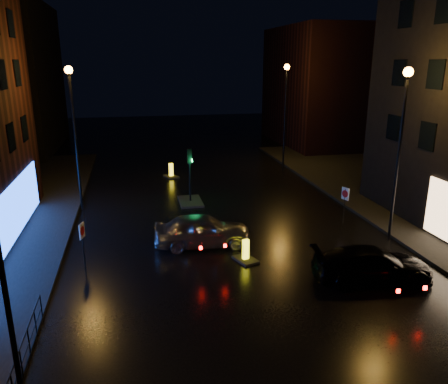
{
  "coord_description": "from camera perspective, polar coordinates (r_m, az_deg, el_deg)",
  "views": [
    {
      "loc": [
        -4.59,
        -12.24,
        8.65
      ],
      "look_at": [
        -0.57,
        6.71,
        2.8
      ],
      "focal_mm": 35.0,
      "sensor_mm": 36.0,
      "label": 1
    }
  ],
  "objects": [
    {
      "name": "traffic_signal",
      "position": [
        27.68,
        -4.42,
        -0.37
      ],
      "size": [
        1.4,
        2.4,
        3.45
      ],
      "color": "black",
      "rests_on": "ground"
    },
    {
      "name": "silver_hatchback",
      "position": [
        21.17,
        -2.82,
        -5.01
      ],
      "size": [
        4.75,
        2.17,
        1.58
      ],
      "primitive_type": "imported",
      "rotation": [
        0.0,
        0.0,
        1.5
      ],
      "color": "#A1A3A8",
      "rests_on": "ground"
    },
    {
      "name": "bollard_near",
      "position": [
        19.84,
        2.83,
        -8.35
      ],
      "size": [
        1.12,
        1.35,
        1.01
      ],
      "rotation": [
        0.0,
        0.0,
        0.35
      ],
      "color": "black",
      "rests_on": "ground"
    },
    {
      "name": "street_lamp_lfar",
      "position": [
        26.61,
        -19.09,
        9.23
      ],
      "size": [
        0.44,
        0.44,
        8.37
      ],
      "color": "black",
      "rests_on": "ground"
    },
    {
      "name": "dark_sedan",
      "position": [
        18.94,
        18.8,
        -8.98
      ],
      "size": [
        5.06,
        2.6,
        1.4
      ],
      "primitive_type": "imported",
      "rotation": [
        0.0,
        0.0,
        1.44
      ],
      "color": "black",
      "rests_on": "ground"
    },
    {
      "name": "road_sign_right",
      "position": [
        24.59,
        15.53,
        -0.61
      ],
      "size": [
        0.22,
        0.48,
        2.07
      ],
      "rotation": [
        0.0,
        0.0,
        3.5
      ],
      "color": "black",
      "rests_on": "ground"
    },
    {
      "name": "street_lamp_rnear",
      "position": [
        22.26,
        22.18,
        7.6
      ],
      "size": [
        0.44,
        0.44,
        8.37
      ],
      "color": "black",
      "rests_on": "ground"
    },
    {
      "name": "ground",
      "position": [
        15.67,
        7.46,
        -16.86
      ],
      "size": [
        120.0,
        120.0,
        0.0
      ],
      "primitive_type": "plane",
      "color": "black",
      "rests_on": "ground"
    },
    {
      "name": "bollard_far",
      "position": [
        33.93,
        -6.91,
        2.33
      ],
      "size": [
        1.21,
        1.46,
        1.09
      ],
      "rotation": [
        0.0,
        0.0,
        0.35
      ],
      "color": "black",
      "rests_on": "ground"
    },
    {
      "name": "road_sign_left",
      "position": [
        19.68,
        -18.03,
        -5.31
      ],
      "size": [
        0.18,
        0.48,
        2.03
      ],
      "rotation": [
        0.0,
        0.0,
        -0.29
      ],
      "color": "black",
      "rests_on": "ground"
    },
    {
      "name": "building_far_right",
      "position": [
        48.45,
        12.22,
        13.3
      ],
      "size": [
        8.0,
        14.0,
        12.0
      ],
      "primitive_type": "cube",
      "color": "black",
      "rests_on": "ground"
    },
    {
      "name": "street_lamp_rfar",
      "position": [
        36.54,
        8.05,
        11.8
      ],
      "size": [
        0.44,
        0.44,
        8.37
      ],
      "color": "black",
      "rests_on": "ground"
    },
    {
      "name": "guard_railing",
      "position": [
        14.16,
        -25.06,
        -18.96
      ],
      "size": [
        0.05,
        6.04,
        1.0
      ],
      "color": "black",
      "rests_on": "ground"
    },
    {
      "name": "building_far_left",
      "position": [
        48.62,
        -26.29,
        13.19
      ],
      "size": [
        8.0,
        16.0,
        14.0
      ],
      "primitive_type": "cube",
      "color": "black",
      "rests_on": "ground"
    }
  ]
}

